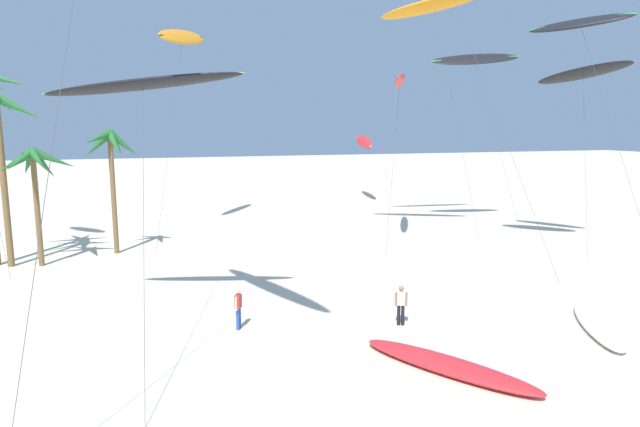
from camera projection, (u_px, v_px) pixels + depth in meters
name	position (u px, v px, depth m)	size (l,w,h in m)	color
palm_tree_2	(109.00, 151.00, 33.20)	(3.52, 3.63, 7.88)	brown
palm_tree_3	(34.00, 168.00, 30.21)	(4.42, 4.25, 6.86)	brown
flying_kite_1	(183.00, 37.00, 40.53)	(5.39, 12.26, 15.86)	orange
flying_kite_2	(583.00, 73.00, 35.06)	(4.01, 6.58, 12.37)	black
flying_kite_4	(364.00, 142.00, 58.35)	(2.75, 12.17, 7.45)	red
flying_kite_7	(475.00, 59.00, 40.99)	(6.85, 5.93, 13.89)	black
flying_kite_8	(400.00, 81.00, 35.58)	(4.64, 7.10, 11.51)	red
flying_kite_9	(581.00, 23.00, 31.30)	(5.52, 6.52, 14.74)	black
flying_kite_10	(435.00, 5.00, 41.09)	(8.42, 7.46, 18.83)	orange
flying_kite_11	(142.00, 84.00, 20.61)	(7.69, 10.16, 10.29)	black
grounded_kite_0	(448.00, 365.00, 17.66)	(4.33, 6.12, 0.38)	red
grounded_kite_1	(599.00, 325.00, 21.35)	(3.99, 5.42, 0.33)	white
person_foreground_walker	(238.00, 307.00, 21.19)	(0.33, 0.45, 1.67)	#284CA3
person_mid_field	(401.00, 304.00, 21.64)	(0.48, 0.30, 1.66)	black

